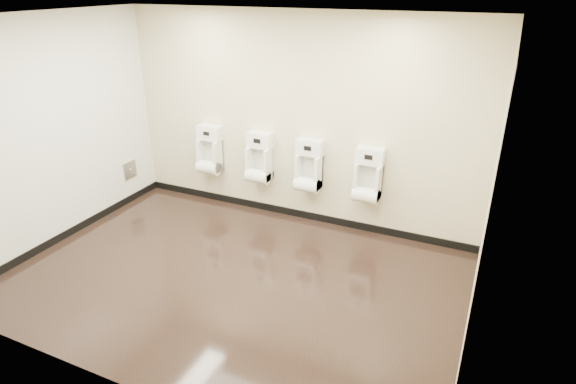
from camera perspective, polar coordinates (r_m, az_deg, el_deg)
name	(u,v)px	position (r m, az deg, el deg)	size (l,w,h in m)	color
ground	(233,278)	(5.60, -6.49, -10.13)	(5.00, 3.50, 0.00)	black
ceiling	(219,18)	(4.66, -8.17, 19.74)	(5.00, 3.50, 0.00)	white
back_wall	(296,121)	(6.43, 0.95, 8.41)	(5.00, 0.02, 2.80)	beige
front_wall	(100,241)	(3.73, -21.37, -5.44)	(5.00, 0.02, 2.80)	beige
left_wall	(51,133)	(6.58, -26.30, 6.26)	(0.02, 3.50, 2.80)	beige
right_wall	(488,208)	(4.29, 22.63, -1.73)	(0.02, 3.50, 2.80)	beige
tile_overlay_left	(51,133)	(6.57, -26.27, 6.26)	(0.01, 3.50, 2.80)	white
skirting_back	(295,213)	(6.91, 0.84, -2.46)	(5.00, 0.02, 0.10)	black
skirting_left	(72,231)	(7.04, -24.25, -4.22)	(0.02, 3.50, 0.10)	black
access_panel	(130,170)	(7.61, -18.25, 2.53)	(0.04, 0.25, 0.25)	#9E9EA3
urinal_0	(210,153)	(7.12, -9.27, 4.53)	(0.37, 0.28, 0.69)	white
urinal_1	(259,162)	(6.72, -3.43, 3.62)	(0.37, 0.28, 0.69)	white
urinal_2	(309,170)	(6.43, 2.46, 2.66)	(0.37, 0.28, 0.69)	white
urinal_3	(368,179)	(6.19, 9.45, 1.49)	(0.37, 0.28, 0.69)	white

